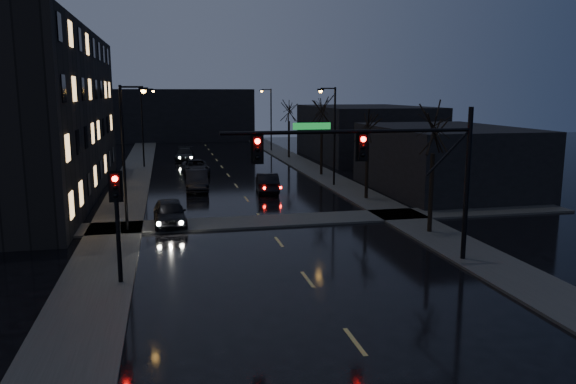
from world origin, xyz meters
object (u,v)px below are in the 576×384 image
oncoming_car_b (197,180)px  oncoming_car_d (185,155)px  oncoming_car_c (196,167)px  oncoming_car_a (170,213)px  lead_car (267,183)px

oncoming_car_b → oncoming_car_d: oncoming_car_b is taller
oncoming_car_d → oncoming_car_c: bearing=-82.5°
oncoming_car_a → oncoming_car_c: bearing=80.5°
oncoming_car_d → oncoming_car_b: bearing=-85.2°
oncoming_car_d → lead_car: 21.90m
oncoming_car_c → oncoming_car_b: bearing=-94.3°
oncoming_car_c → oncoming_car_d: bearing=91.7°
oncoming_car_b → oncoming_car_c: 8.75m
oncoming_car_a → lead_car: (7.45, 9.64, -0.02)m
lead_car → oncoming_car_c: bearing=-59.4°
lead_car → oncoming_car_d: bearing=-69.5°
oncoming_car_b → oncoming_car_d: size_ratio=0.97×
oncoming_car_a → oncoming_car_b: bearing=77.0°
oncoming_car_b → lead_car: 5.59m
oncoming_car_a → oncoming_car_b: oncoming_car_b is taller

